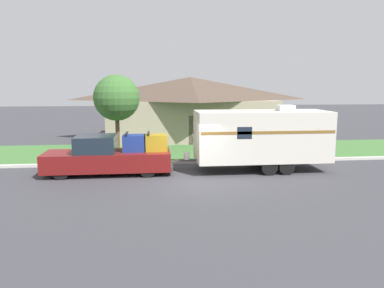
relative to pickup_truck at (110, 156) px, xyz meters
The scene contains 8 objects.
ground_plane 4.34m from the pickup_truck, 24.53° to the right, with size 120.00×120.00×0.00m, color #38383D.
curb_strip 4.42m from the pickup_truck, 27.18° to the left, with size 80.00×0.30×0.14m.
lawn_strip 6.89m from the pickup_truck, 55.55° to the left, with size 80.00×7.00×0.03m.
house_across_street 13.07m from the pickup_truck, 66.50° to the left, with size 13.68×8.03×4.87m.
pickup_truck is the anchor object (origin of this frame).
travel_trailer 7.57m from the pickup_truck, ahead, with size 7.65×2.48×3.28m.
mailbox 3.26m from the pickup_truck, 61.34° to the left, with size 0.48×0.20×1.30m.
tree_in_yard 4.56m from the pickup_truck, 88.62° to the left, with size 2.62×2.62×4.85m.
Camera 1 is at (-1.82, -16.28, 4.31)m, focal length 35.00 mm.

